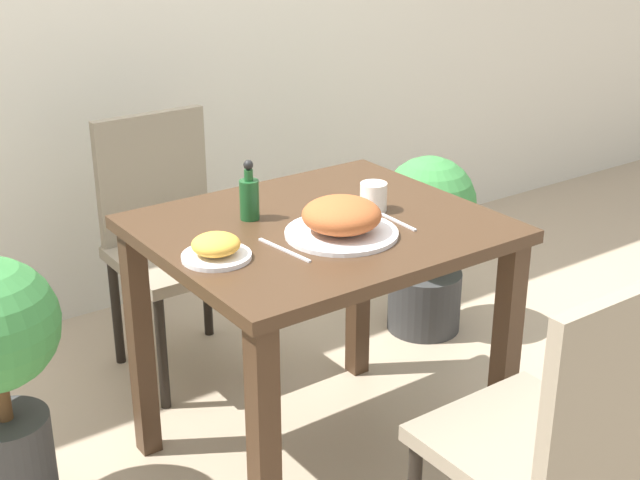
{
  "coord_description": "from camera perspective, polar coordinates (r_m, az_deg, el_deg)",
  "views": [
    {
      "loc": [
        -1.29,
        -1.81,
        1.63
      ],
      "look_at": [
        0.0,
        0.0,
        0.71
      ],
      "focal_mm": 50.0,
      "sensor_mm": 36.0,
      "label": 1
    }
  ],
  "objects": [
    {
      "name": "drink_cup",
      "position": [
        2.47,
        3.44,
        2.78
      ],
      "size": [
        0.07,
        0.07,
        0.08
      ],
      "color": "silver",
      "rests_on": "dining_table"
    },
    {
      "name": "side_plate",
      "position": [
        2.17,
        -6.67,
        -0.53
      ],
      "size": [
        0.17,
        0.17,
        0.06
      ],
      "color": "white",
      "rests_on": "dining_table"
    },
    {
      "name": "food_plate",
      "position": [
        2.29,
        1.39,
        1.35
      ],
      "size": [
        0.3,
        0.3,
        0.1
      ],
      "color": "white",
      "rests_on": "dining_table"
    },
    {
      "name": "spoon_utensil",
      "position": [
        2.41,
        4.77,
        1.28
      ],
      "size": [
        0.01,
        0.18,
        0.0
      ],
      "rotation": [
        0.0,
        0.0,
        1.54
      ],
      "color": "silver",
      "rests_on": "dining_table"
    },
    {
      "name": "chair_near",
      "position": [
        2.05,
        15.09,
        -11.96
      ],
      "size": [
        0.42,
        0.42,
        0.88
      ],
      "rotation": [
        0.0,
        0.0,
        3.14
      ],
      "color": "gray",
      "rests_on": "ground_plane"
    },
    {
      "name": "chair_far",
      "position": [
        3.08,
        -9.56,
        0.56
      ],
      "size": [
        0.42,
        0.42,
        0.88
      ],
      "color": "gray",
      "rests_on": "ground_plane"
    },
    {
      "name": "potted_plant_right",
      "position": [
        3.32,
        6.89,
        0.42
      ],
      "size": [
        0.35,
        0.35,
        0.69
      ],
      "color": "#333333",
      "rests_on": "ground_plane"
    },
    {
      "name": "ground_plane",
      "position": [
        2.76,
        -0.0,
        -13.72
      ],
      "size": [
        16.0,
        16.0,
        0.0
      ],
      "primitive_type": "plane",
      "color": "tan"
    },
    {
      "name": "sauce_bottle",
      "position": [
        2.41,
        -4.55,
        2.78
      ],
      "size": [
        0.05,
        0.05,
        0.17
      ],
      "color": "#194C23",
      "rests_on": "dining_table"
    },
    {
      "name": "dining_table",
      "position": [
        2.44,
        -0.0,
        -1.72
      ],
      "size": [
        0.9,
        0.77,
        0.76
      ],
      "color": "#3D2819",
      "rests_on": "ground_plane"
    },
    {
      "name": "fork_utensil",
      "position": [
        2.21,
        -2.31,
        -0.64
      ],
      "size": [
        0.03,
        0.19,
        0.0
      ],
      "rotation": [
        0.0,
        0.0,
        1.69
      ],
      "color": "silver",
      "rests_on": "dining_table"
    }
  ]
}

